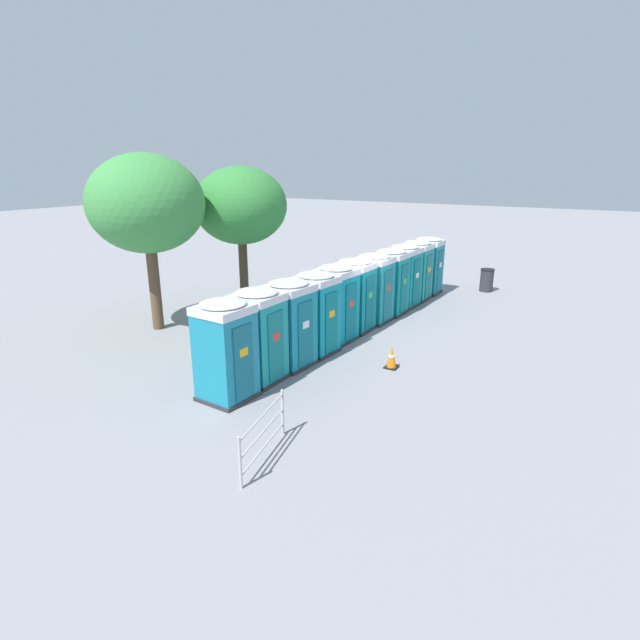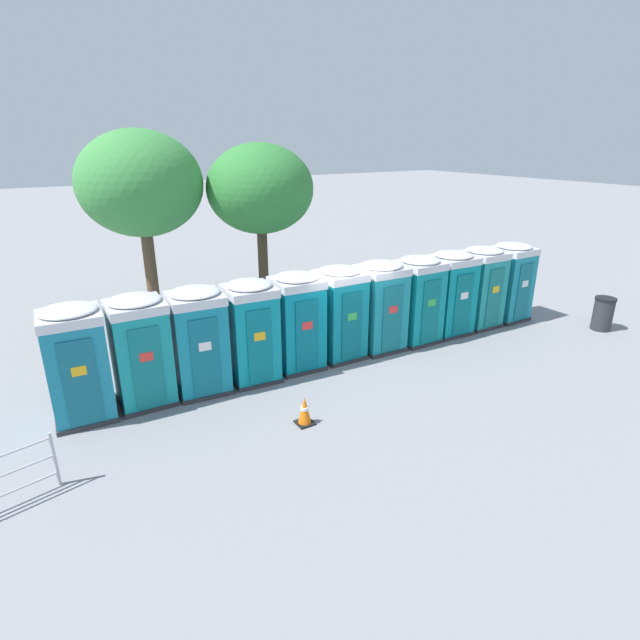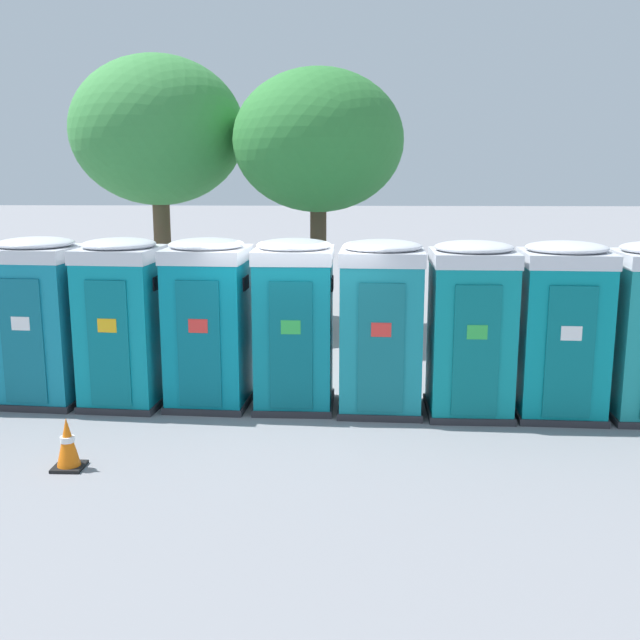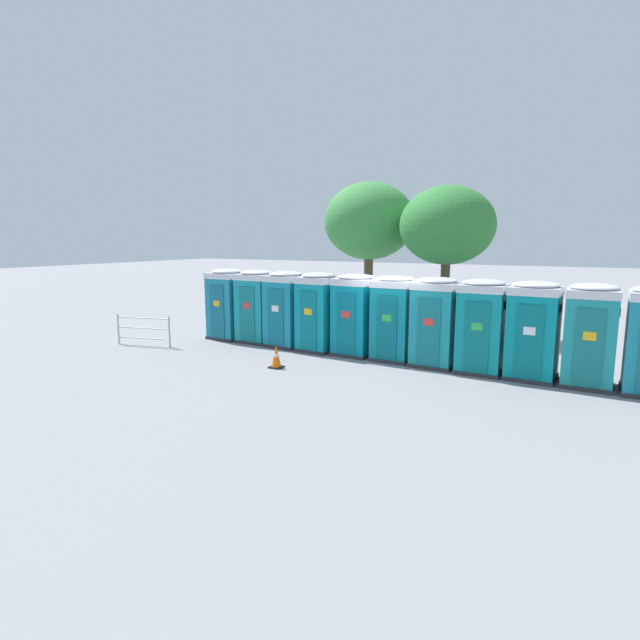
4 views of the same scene
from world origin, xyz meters
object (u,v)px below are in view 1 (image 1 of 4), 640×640
(portapotty_0, at_px, (226,350))
(traffic_cone, at_px, (392,358))
(portapotty_1, at_px, (258,335))
(portapotty_8, at_px, (404,275))
(portapotty_6, at_px, (374,288))
(portapotty_10, at_px, (428,265))
(portapotty_4, at_px, (336,303))
(portapotty_5, at_px, (355,295))
(street_tree_0, at_px, (241,206))
(portapotty_9, at_px, (416,270))
(trash_can, at_px, (487,280))
(street_tree_1, at_px, (146,205))
(portapotty_7, at_px, (391,281))
(event_barrier, at_px, (263,433))
(portapotty_3, at_px, (316,313))
(portapotty_2, at_px, (290,323))

(portapotty_0, distance_m, traffic_cone, 4.86)
(portapotty_1, height_order, portapotty_8, same)
(portapotty_6, height_order, portapotty_10, same)
(portapotty_4, relative_size, portapotty_5, 1.00)
(portapotty_1, bearing_deg, portapotty_10, -3.10)
(portapotty_6, relative_size, street_tree_0, 0.46)
(portapotty_5, bearing_deg, portapotty_10, -3.39)
(portapotty_9, height_order, trash_can, portapotty_9)
(street_tree_1, bearing_deg, traffic_cone, -84.26)
(portapotty_4, relative_size, portapotty_7, 1.00)
(trash_can, bearing_deg, portapotty_0, 168.75)
(portapotty_6, distance_m, event_barrier, 9.70)
(trash_can, bearing_deg, street_tree_0, 136.00)
(portapotty_3, xyz_separation_m, portapotty_5, (2.58, -0.03, -0.00))
(street_tree_1, distance_m, event_barrier, 10.23)
(portapotty_1, height_order, street_tree_0, street_tree_0)
(portapotty_2, distance_m, portapotty_8, 7.75)
(portapotty_10, distance_m, traffic_cone, 9.30)
(portapotty_2, xyz_separation_m, portapotty_5, (3.87, -0.12, 0.00))
(portapotty_3, height_order, portapotty_8, same)
(portapotty_8, height_order, portapotty_9, same)
(portapotty_9, height_order, portapotty_10, same)
(portapotty_7, bearing_deg, portapotty_4, 175.88)
(portapotty_4, relative_size, event_barrier, 1.26)
(portapotty_9, xyz_separation_m, street_tree_1, (-8.58, 6.41, 3.05))
(street_tree_0, bearing_deg, event_barrier, -139.19)
(portapotty_8, bearing_deg, street_tree_0, 124.71)
(portapotty_1, xyz_separation_m, traffic_cone, (2.60, -2.74, -0.97))
(portapotty_1, xyz_separation_m, trash_can, (13.32, -2.90, -0.76))
(portapotty_5, xyz_separation_m, portapotty_9, (5.15, -0.31, -0.00))
(portapotty_5, bearing_deg, street_tree_1, 119.33)
(portapotty_10, height_order, street_tree_1, street_tree_1)
(portapotty_6, height_order, portapotty_7, same)
(portapotty_1, distance_m, portapotty_6, 6.45)
(portapotty_9, xyz_separation_m, traffic_cone, (-7.72, -2.19, -0.97))
(portapotty_4, height_order, portapotty_6, same)
(portapotty_2, height_order, portapotty_3, same)
(portapotty_4, bearing_deg, portapotty_10, -3.16)
(portapotty_0, distance_m, portapotty_5, 6.46)
(street_tree_1, bearing_deg, portapotty_2, -94.29)
(portapotty_6, distance_m, street_tree_0, 5.99)
(portapotty_0, distance_m, portapotty_7, 9.04)
(portapotty_0, relative_size, portapotty_3, 1.00)
(portapotty_1, distance_m, traffic_cone, 3.90)
(portapotty_9, distance_m, street_tree_1, 11.13)
(portapotty_0, relative_size, trash_can, 2.43)
(portapotty_6, xyz_separation_m, street_tree_1, (-4.71, 6.22, 3.05))
(portapotty_3, bearing_deg, portapotty_10, -2.59)
(portapotty_4, relative_size, portapotty_6, 1.00)
(portapotty_3, bearing_deg, portapotty_1, 175.14)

